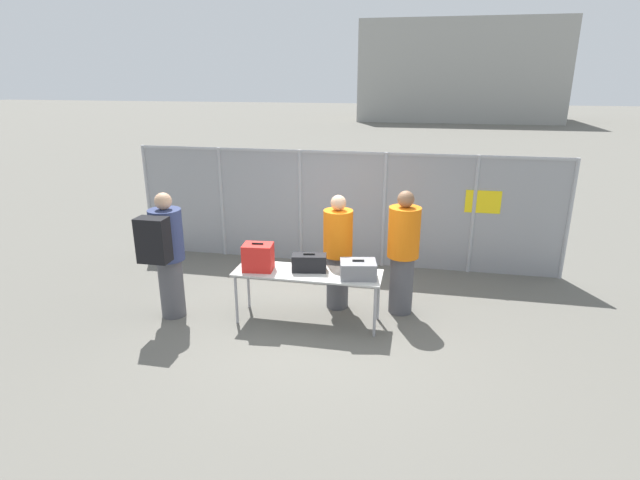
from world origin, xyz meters
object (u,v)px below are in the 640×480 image
object	(u,v)px
suitcase_red	(258,257)
security_worker_far	(403,251)
traveler_hooded	(166,252)
suitcase_grey	(358,269)
inspection_table	(308,276)
utility_trailer	(383,220)
suitcase_black	(309,263)
security_worker_near	(338,251)

from	to	relation	value
suitcase_red	security_worker_far	xyz separation A→B (m)	(2.00, 0.64, 0.01)
suitcase_red	traveler_hooded	xyz separation A→B (m)	(-1.29, -0.23, 0.07)
suitcase_grey	security_worker_far	size ratio (longest dim) A/B	0.29
inspection_table	utility_trailer	world-z (taller)	utility_trailer
suitcase_black	inspection_table	bearing A→B (deg)	-102.41
suitcase_red	utility_trailer	size ratio (longest dim) A/B	0.12
suitcase_black	security_worker_near	distance (m)	0.61
security_worker_far	utility_trailer	size ratio (longest dim) A/B	0.51
suitcase_red	suitcase_grey	bearing A→B (deg)	0.47
suitcase_black	security_worker_near	world-z (taller)	security_worker_near
inspection_table	traveler_hooded	size ratio (longest dim) A/B	1.12
traveler_hooded	suitcase_black	bearing A→B (deg)	23.34
inspection_table	security_worker_far	xyz separation A→B (m)	(1.29, 0.58, 0.26)
suitcase_red	traveler_hooded	distance (m)	1.32
inspection_table	security_worker_far	bearing A→B (deg)	24.30
security_worker_near	traveler_hooded	bearing A→B (deg)	14.97
inspection_table	suitcase_black	distance (m)	0.19
suitcase_red	inspection_table	bearing A→B (deg)	4.45
inspection_table	traveler_hooded	distance (m)	2.04
suitcase_red	utility_trailer	distance (m)	4.35
suitcase_black	security_worker_near	bearing A→B (deg)	57.71
suitcase_red	suitcase_grey	world-z (taller)	suitcase_red
suitcase_black	security_worker_far	distance (m)	1.39
suitcase_red	suitcase_black	bearing A→B (deg)	8.61
inspection_table	suitcase_black	xyz separation A→B (m)	(0.01, 0.05, 0.18)
suitcase_black	suitcase_grey	distance (m)	0.71
inspection_table	security_worker_near	bearing A→B (deg)	59.33
traveler_hooded	security_worker_far	world-z (taller)	same
suitcase_grey	security_worker_near	world-z (taller)	security_worker_near
inspection_table	security_worker_far	world-z (taller)	security_worker_far
suitcase_black	utility_trailer	size ratio (longest dim) A/B	0.14
inspection_table	suitcase_red	world-z (taller)	suitcase_red
suitcase_black	utility_trailer	distance (m)	4.06
suitcase_grey	utility_trailer	world-z (taller)	suitcase_grey
suitcase_black	security_worker_far	size ratio (longest dim) A/B	0.27
inspection_table	suitcase_black	size ratio (longest dim) A/B	4.09
inspection_table	traveler_hooded	xyz separation A→B (m)	(-2.00, -0.28, 0.32)
suitcase_grey	security_worker_far	world-z (taller)	security_worker_far
suitcase_black	security_worker_far	bearing A→B (deg)	22.48
security_worker_far	utility_trailer	xyz separation A→B (m)	(-0.54, 3.43, -0.52)
security_worker_near	security_worker_far	xyz separation A→B (m)	(0.96, 0.02, 0.05)
suitcase_black	security_worker_far	world-z (taller)	security_worker_far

